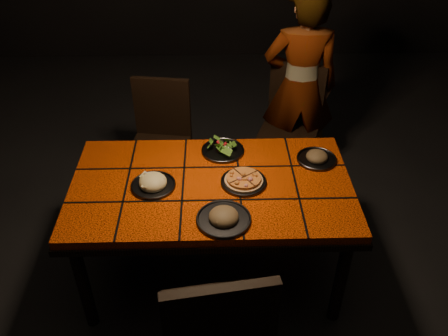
{
  "coord_description": "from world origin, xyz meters",
  "views": [
    {
      "loc": [
        0.02,
        -2.1,
        2.44
      ],
      "look_at": [
        0.07,
        0.05,
        0.82
      ],
      "focal_mm": 38.0,
      "sensor_mm": 36.0,
      "label": 1
    }
  ],
  "objects_px": {
    "chair_near": "(217,331)",
    "plate_pizza": "(244,181)",
    "chair_far_left": "(161,134)",
    "plate_pasta": "(153,183)",
    "dining_table": "(211,194)",
    "diner": "(300,87)",
    "chair_far_right": "(292,117)"
  },
  "relations": [
    {
      "from": "dining_table",
      "to": "plate_pasta",
      "type": "xyz_separation_m",
      "value": [
        -0.33,
        -0.02,
        0.1
      ]
    },
    {
      "from": "chair_far_right",
      "to": "plate_pizza",
      "type": "height_order",
      "value": "chair_far_right"
    },
    {
      "from": "dining_table",
      "to": "plate_pasta",
      "type": "bearing_deg",
      "value": -176.21
    },
    {
      "from": "chair_far_left",
      "to": "plate_pasta",
      "type": "relative_size",
      "value": 3.68
    },
    {
      "from": "dining_table",
      "to": "chair_far_left",
      "type": "height_order",
      "value": "chair_far_left"
    },
    {
      "from": "diner",
      "to": "dining_table",
      "type": "bearing_deg",
      "value": 62.15
    },
    {
      "from": "chair_far_right",
      "to": "diner",
      "type": "xyz_separation_m",
      "value": [
        0.05,
        0.06,
        0.23
      ]
    },
    {
      "from": "dining_table",
      "to": "plate_pasta",
      "type": "height_order",
      "value": "plate_pasta"
    },
    {
      "from": "chair_near",
      "to": "plate_pasta",
      "type": "distance_m",
      "value": 0.92
    },
    {
      "from": "chair_far_left",
      "to": "plate_pasta",
      "type": "distance_m",
      "value": 0.92
    },
    {
      "from": "chair_far_left",
      "to": "chair_far_right",
      "type": "bearing_deg",
      "value": 19.32
    },
    {
      "from": "plate_pizza",
      "to": "chair_near",
      "type": "bearing_deg",
      "value": -101.05
    },
    {
      "from": "chair_far_left",
      "to": "plate_pizza",
      "type": "height_order",
      "value": "chair_far_left"
    },
    {
      "from": "chair_near",
      "to": "dining_table",
      "type": "bearing_deg",
      "value": -97.14
    },
    {
      "from": "chair_far_right",
      "to": "plate_pasta",
      "type": "bearing_deg",
      "value": -111.21
    },
    {
      "from": "chair_near",
      "to": "plate_pasta",
      "type": "bearing_deg",
      "value": -75.88
    },
    {
      "from": "chair_far_left",
      "to": "plate_pizza",
      "type": "xyz_separation_m",
      "value": [
        0.56,
        -0.87,
        0.23
      ]
    },
    {
      "from": "chair_far_right",
      "to": "dining_table",
      "type": "bearing_deg",
      "value": -100.43
    },
    {
      "from": "chair_far_right",
      "to": "diner",
      "type": "distance_m",
      "value": 0.24
    },
    {
      "from": "dining_table",
      "to": "plate_pizza",
      "type": "xyz_separation_m",
      "value": [
        0.18,
        -0.0,
        0.1
      ]
    },
    {
      "from": "chair_near",
      "to": "plate_pizza",
      "type": "height_order",
      "value": "chair_near"
    },
    {
      "from": "plate_pizza",
      "to": "plate_pasta",
      "type": "height_order",
      "value": "plate_pasta"
    },
    {
      "from": "dining_table",
      "to": "diner",
      "type": "xyz_separation_m",
      "value": [
        0.68,
        1.11,
        0.1
      ]
    },
    {
      "from": "dining_table",
      "to": "chair_far_left",
      "type": "distance_m",
      "value": 0.95
    },
    {
      "from": "plate_pizza",
      "to": "plate_pasta",
      "type": "distance_m",
      "value": 0.51
    },
    {
      "from": "diner",
      "to": "plate_pizza",
      "type": "bearing_deg",
      "value": 69.68
    },
    {
      "from": "chair_near",
      "to": "plate_pizza",
      "type": "bearing_deg",
      "value": -109.42
    },
    {
      "from": "chair_near",
      "to": "chair_far_left",
      "type": "bearing_deg",
      "value": -85.5
    },
    {
      "from": "diner",
      "to": "chair_near",
      "type": "bearing_deg",
      "value": 74.96
    },
    {
      "from": "dining_table",
      "to": "chair_near",
      "type": "bearing_deg",
      "value": -88.76
    },
    {
      "from": "chair_near",
      "to": "chair_far_right",
      "type": "relative_size",
      "value": 1.09
    },
    {
      "from": "chair_near",
      "to": "diner",
      "type": "xyz_separation_m",
      "value": [
        0.66,
        1.97,
        0.19
      ]
    }
  ]
}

